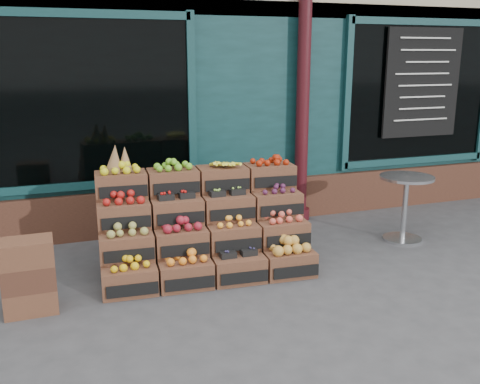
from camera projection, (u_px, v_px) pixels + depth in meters
name	position (u px, v px, depth m)	size (l,w,h in m)	color
ground	(281.00, 286.00, 5.50)	(60.00, 60.00, 0.00)	#3E3E40
shop_facade	(168.00, 50.00, 9.57)	(12.00, 6.24, 4.80)	#103537
crate_display	(202.00, 230.00, 5.89)	(2.30, 1.24, 1.40)	brown
spare_crates	(29.00, 276.00, 4.88)	(0.47, 0.33, 0.70)	brown
bistro_table	(405.00, 201.00, 6.74)	(0.67, 0.67, 0.85)	silver
shopkeeper	(55.00, 147.00, 7.26)	(0.80, 0.52, 2.18)	#1D6525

